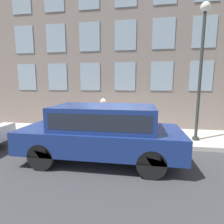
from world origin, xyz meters
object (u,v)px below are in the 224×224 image
person (103,113)px  parked_truck_navy_near (102,129)px  street_lamp (202,58)px  fire_hydrant (121,131)px

person → parked_truck_navy_near: (-2.39, -0.46, -0.13)m
street_lamp → fire_hydrant: bearing=95.5°
parked_truck_navy_near → street_lamp: bearing=-57.7°
person → parked_truck_navy_near: 2.44m
fire_hydrant → street_lamp: 4.34m
fire_hydrant → street_lamp: street_lamp is taller
fire_hydrant → person: size_ratio=0.41×
person → street_lamp: bearing=122.6°
fire_hydrant → parked_truck_navy_near: bearing=167.7°
fire_hydrant → parked_truck_navy_near: size_ratio=0.14×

